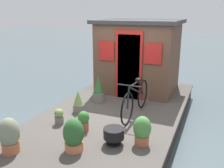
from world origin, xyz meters
TOP-DOWN VIEW (x-y plane):
  - ground_plane at (0.00, 0.00)m, footprint 60.00×60.00m
  - houseboat_deck at (0.00, 0.00)m, footprint 5.89×3.00m
  - houseboat_cabin at (1.83, 0.00)m, footprint 2.00×2.30m
  - bicycle at (-0.10, -0.53)m, footprint 1.74×0.50m
  - potted_plant_sage at (-1.23, 0.16)m, footprint 0.22×0.22m
  - potted_plant_mint at (-0.45, 0.74)m, footprint 0.26×0.26m
  - potted_plant_lavender at (-2.38, 0.91)m, footprint 0.34×0.34m
  - potted_plant_basil at (-1.92, -0.03)m, footprint 0.35×0.35m
  - potted_plant_succulent at (-1.28, -1.03)m, footprint 0.32×0.32m
  - potted_plant_thyme at (0.37, 0.62)m, footprint 0.30×0.30m
  - potted_plant_ivy at (-1.15, 0.79)m, footprint 0.19×0.19m
  - charcoal_grill at (-1.47, -0.57)m, footprint 0.37×0.37m

SIDE VIEW (x-z plane):
  - ground_plane at x=0.00m, z-range 0.00..0.00m
  - houseboat_deck at x=0.00m, z-range 0.00..0.42m
  - potted_plant_ivy at x=-1.15m, z-range 0.42..0.75m
  - charcoal_grill at x=-1.47m, z-range 0.46..0.76m
  - potted_plant_sage at x=-1.23m, z-range 0.43..0.84m
  - potted_plant_mint at x=-0.45m, z-range 0.40..0.93m
  - potted_plant_succulent at x=-1.28m, z-range 0.42..0.95m
  - potted_plant_basil at x=-1.92m, z-range 0.40..0.98m
  - potted_plant_lavender at x=-2.38m, z-range 0.42..1.03m
  - potted_plant_thyme at x=0.37m, z-range 0.40..1.10m
  - bicycle at x=-0.10m, z-range 0.39..1.22m
  - houseboat_cabin at x=1.83m, z-range 0.43..2.46m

